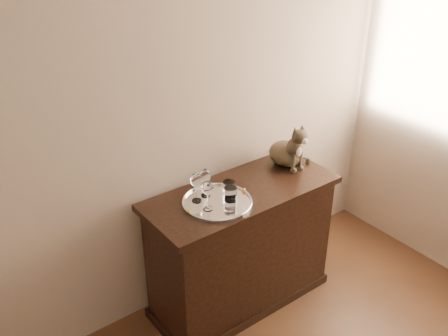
# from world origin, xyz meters

# --- Properties ---
(wall_back) EXTENTS (4.00, 0.10, 2.70)m
(wall_back) POSITION_xyz_m (0.00, 2.25, 1.35)
(wall_back) COLOR #C0A890
(wall_back) RESTS_ON ground
(sideboard) EXTENTS (1.20, 0.50, 0.85)m
(sideboard) POSITION_xyz_m (0.60, 1.94, 0.42)
(sideboard) COLOR black
(sideboard) RESTS_ON ground
(tray) EXTENTS (0.40, 0.40, 0.01)m
(tray) POSITION_xyz_m (0.40, 1.91, 0.85)
(tray) COLOR silver
(tray) RESTS_ON sideboard
(wine_glass_a) EXTENTS (0.07, 0.07, 0.18)m
(wine_glass_a) POSITION_xyz_m (0.31, 1.99, 0.95)
(wine_glass_a) COLOR white
(wine_glass_a) RESTS_ON tray
(wine_glass_b) EXTENTS (0.07, 0.07, 0.17)m
(wine_glass_b) POSITION_xyz_m (0.39, 2.01, 0.94)
(wine_glass_b) COLOR white
(wine_glass_b) RESTS_ON tray
(wine_glass_c) EXTENTS (0.07, 0.07, 0.17)m
(wine_glass_c) POSITION_xyz_m (0.31, 1.88, 0.95)
(wine_glass_c) COLOR silver
(wine_glass_c) RESTS_ON tray
(tumbler_a) EXTENTS (0.07, 0.07, 0.08)m
(tumbler_a) POSITION_xyz_m (0.47, 1.88, 0.90)
(tumbler_a) COLOR white
(tumbler_a) RESTS_ON tray
(tumbler_c) EXTENTS (0.07, 0.07, 0.08)m
(tumbler_c) POSITION_xyz_m (0.50, 1.94, 0.90)
(tumbler_c) COLOR silver
(tumbler_c) RESTS_ON tray
(cat) EXTENTS (0.32, 0.30, 0.31)m
(cat) POSITION_xyz_m (1.03, 2.03, 1.00)
(cat) COLOR #48392B
(cat) RESTS_ON sideboard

